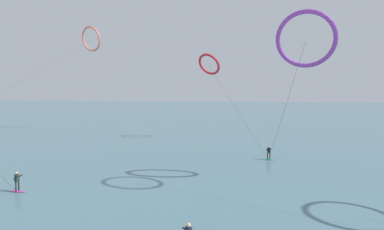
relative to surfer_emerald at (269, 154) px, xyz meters
The scene contains 6 objects.
sea_water 75.69m from the surfer_emerald, 96.10° to the left, with size 400.00×200.00×0.08m, color #476B75.
surfer_emerald is the anchor object (origin of this frame).
surfer_magenta 26.29m from the surfer_emerald, 147.02° to the right, with size 1.40×0.62×1.70m.
kite_violet 14.73m from the surfer_emerald, 76.17° to the right, with size 5.86×10.23×15.48m.
kite_coral 44.89m from the surfer_emerald, 145.45° to the left, with size 5.42×47.48×21.73m.
kite_crimson 20.80m from the surfer_emerald, 119.69° to the left, with size 10.88×17.00×14.67m.
Camera 1 is at (3.56, -4.42, 8.53)m, focal length 27.66 mm.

